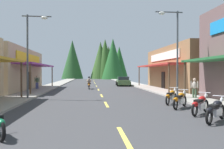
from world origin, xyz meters
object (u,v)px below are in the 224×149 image
at_px(motorcycle_parked_right_4, 180,99).
at_px(motorcycle_parked_right_5, 171,96).
at_px(rider_cruising_lead, 89,84).
at_px(parked_car_curbside, 123,81).
at_px(streetlamp_left, 32,44).
at_px(pedestrian_browsing, 195,87).
at_px(streetlamp_right, 174,42).
at_px(motorcycle_parked_right_2, 216,110).
at_px(motorcycle_parked_right_3, 200,104).
at_px(pedestrian_by_shop, 37,81).

distance_m(motorcycle_parked_right_4, motorcycle_parked_right_5, 1.66).
height_order(rider_cruising_lead, parked_car_curbside, rider_cruising_lead).
xyz_separation_m(streetlamp_left, motorcycle_parked_right_5, (9.57, -3.34, -3.66)).
xyz_separation_m(motorcycle_parked_right_5, pedestrian_browsing, (2.59, 1.97, 0.44)).
distance_m(streetlamp_left, pedestrian_browsing, 12.66).
xyz_separation_m(streetlamp_right, motorcycle_parked_right_5, (-1.17, -2.54, -3.87)).
relative_size(streetlamp_right, motorcycle_parked_right_2, 3.97).
bearing_deg(rider_cruising_lead, pedestrian_browsing, -144.77).
height_order(motorcycle_parked_right_2, motorcycle_parked_right_4, same).
relative_size(rider_cruising_lead, pedestrian_browsing, 1.33).
relative_size(rider_cruising_lead, parked_car_curbside, 0.49).
bearing_deg(motorcycle_parked_right_2, motorcycle_parked_right_3, 42.60).
xyz_separation_m(motorcycle_parked_right_3, pedestrian_browsing, (2.51, 5.49, 0.44)).
xyz_separation_m(motorcycle_parked_right_2, rider_cruising_lead, (-5.18, 18.29, 0.17)).
relative_size(pedestrian_by_shop, parked_car_curbside, 0.38).
bearing_deg(streetlamp_left, motorcycle_parked_right_5, -19.21).
bearing_deg(parked_car_curbside, pedestrian_browsing, -167.24).
bearing_deg(rider_cruising_lead, pedestrian_by_shop, 93.83).
bearing_deg(motorcycle_parked_right_2, motorcycle_parked_right_5, 48.61).
height_order(motorcycle_parked_right_5, pedestrian_by_shop, pedestrian_by_shop).
relative_size(motorcycle_parked_right_3, motorcycle_parked_right_4, 1.00).
xyz_separation_m(motorcycle_parked_right_3, motorcycle_parked_right_5, (-0.08, 3.52, 0.00)).
xyz_separation_m(motorcycle_parked_right_5, pedestrian_by_shop, (-11.42, 12.77, 0.48)).
bearing_deg(motorcycle_parked_right_2, streetlamp_right, 40.37).
bearing_deg(motorcycle_parked_right_4, motorcycle_parked_right_2, -137.47).
relative_size(streetlamp_left, pedestrian_browsing, 3.97).
xyz_separation_m(motorcycle_parked_right_2, pedestrian_by_shop, (-11.29, 17.89, 0.48)).
bearing_deg(motorcycle_parked_right_3, motorcycle_parked_right_2, -139.43).
xyz_separation_m(motorcycle_parked_right_3, pedestrian_by_shop, (-11.50, 16.29, 0.48)).
xyz_separation_m(streetlamp_right, pedestrian_browsing, (1.42, -0.57, -3.43)).
height_order(motorcycle_parked_right_3, rider_cruising_lead, rider_cruising_lead).
xyz_separation_m(streetlamp_right, motorcycle_parked_right_2, (-1.30, -7.66, -3.87)).
bearing_deg(streetlamp_right, motorcycle_parked_right_2, -99.61).
height_order(streetlamp_left, motorcycle_parked_right_5, streetlamp_left).
distance_m(streetlamp_right, motorcycle_parked_right_5, 4.78).
height_order(streetlamp_right, parked_car_curbside, streetlamp_right).
xyz_separation_m(streetlamp_left, pedestrian_by_shop, (-1.84, 9.43, -3.18)).
bearing_deg(pedestrian_browsing, streetlamp_right, 109.58).
relative_size(streetlamp_left, parked_car_curbside, 1.45).
relative_size(streetlamp_left, motorcycle_parked_right_3, 3.85).
relative_size(motorcycle_parked_right_2, pedestrian_by_shop, 1.02).
bearing_deg(motorcycle_parked_right_2, motorcycle_parked_right_4, 50.16).
xyz_separation_m(motorcycle_parked_right_4, pedestrian_browsing, (2.72, 3.62, 0.44)).
xyz_separation_m(streetlamp_right, motorcycle_parked_right_3, (-1.09, -6.06, -3.87)).
relative_size(motorcycle_parked_right_2, rider_cruising_lead, 0.80).
distance_m(streetlamp_left, parked_car_curbside, 18.78).
relative_size(motorcycle_parked_right_3, motorcycle_parked_right_5, 0.96).
distance_m(motorcycle_parked_right_3, parked_car_curbside, 22.71).
height_order(motorcycle_parked_right_3, motorcycle_parked_right_4, same).
bearing_deg(streetlamp_right, motorcycle_parked_right_3, -100.20).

